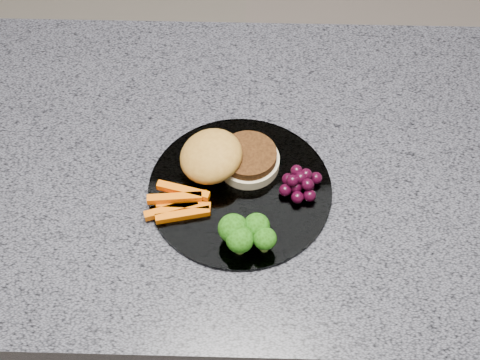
% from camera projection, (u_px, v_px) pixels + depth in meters
% --- Properties ---
extents(island_cabinet, '(1.20, 0.60, 0.86)m').
position_uv_depth(island_cabinet, '(233.00, 300.00, 1.36)').
color(island_cabinet, brown).
rests_on(island_cabinet, ground).
extents(countertop, '(1.20, 0.60, 0.04)m').
position_uv_depth(countertop, '(230.00, 168.00, 1.00)').
color(countertop, '#545560').
rests_on(countertop, island_cabinet).
extents(plate, '(0.26, 0.26, 0.01)m').
position_uv_depth(plate, '(240.00, 189.00, 0.94)').
color(plate, white).
rests_on(plate, countertop).
extents(burger, '(0.16, 0.12, 0.05)m').
position_uv_depth(burger, '(224.00, 159.00, 0.95)').
color(burger, '#CAB88E').
rests_on(burger, plate).
extents(carrot_sticks, '(0.09, 0.06, 0.02)m').
position_uv_depth(carrot_sticks, '(179.00, 203.00, 0.92)').
color(carrot_sticks, '#DF5D03').
rests_on(carrot_sticks, plate).
extents(broccoli, '(0.08, 0.06, 0.05)m').
position_uv_depth(broccoli, '(245.00, 233.00, 0.87)').
color(broccoli, olive).
rests_on(broccoli, plate).
extents(grape_bunch, '(0.06, 0.05, 0.03)m').
position_uv_depth(grape_bunch, '(300.00, 183.00, 0.93)').
color(grape_bunch, black).
rests_on(grape_bunch, plate).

